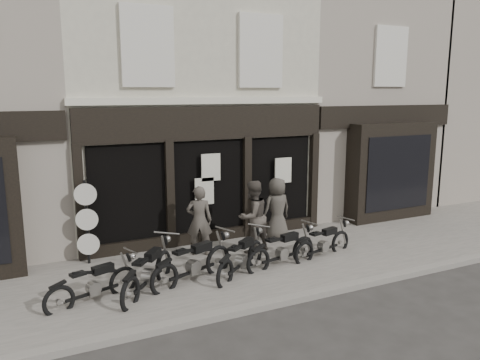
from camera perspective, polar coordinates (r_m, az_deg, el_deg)
name	(u,v)px	position (r m, az deg, el deg)	size (l,w,h in m)	color
ground_plane	(258,282)	(10.98, 2.19, -12.26)	(90.00, 90.00, 0.00)	#2D2B28
pavement	(241,266)	(11.70, 0.11, -10.45)	(30.00, 4.20, 0.12)	#615C55
kerb	(286,300)	(9.96, 5.65, -14.40)	(30.00, 0.25, 0.13)	gray
central_building	(174,98)	(15.62, -8.07, 9.85)	(7.30, 6.22, 8.34)	beige
neighbour_right	(334,98)	(18.52, 11.34, 9.73)	(5.60, 6.73, 8.34)	gray
filler_right	(477,96)	(24.35, 26.94, 9.12)	(11.00, 6.00, 8.20)	gray
motorcycle_0	(94,287)	(10.14, -17.40, -12.40)	(1.96, 0.93, 0.98)	black
motorcycle_1	(149,275)	(10.34, -11.09, -11.32)	(1.71, 1.90, 1.10)	black
motorcycle_2	(194,266)	(10.69, -5.69, -10.41)	(2.20, 1.15, 1.11)	black
motorcycle_3	(241,260)	(11.06, 0.17, -9.77)	(1.87, 1.51, 1.04)	black
motorcycle_4	(282,253)	(11.61, 5.17, -8.82)	(2.14, 0.77, 1.04)	black
motorcycle_5	(323,245)	(12.36, 10.14, -7.84)	(2.00, 0.77, 0.98)	black
man_left	(199,221)	(12.10, -4.99, -4.95)	(0.66, 0.43, 1.82)	#453F39
man_centre	(253,216)	(12.27, 1.55, -4.47)	(0.93, 0.72, 1.90)	#443D36
man_right	(277,209)	(13.31, 4.52, -3.55)	(0.88, 0.57, 1.79)	#423D37
advert_sign_post	(87,226)	(11.99, -18.14, -5.37)	(0.53, 0.35, 2.20)	black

